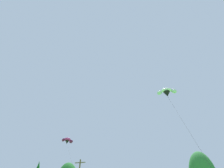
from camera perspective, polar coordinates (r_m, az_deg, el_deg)
parafoil_kite_high_magenta at (r=39.22m, az=-13.63°, el=-16.64°), size 10.90×12.88×14.27m
parafoil_kite_mid_white at (r=30.34m, az=16.52°, el=-2.44°), size 3.23×13.12×17.92m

